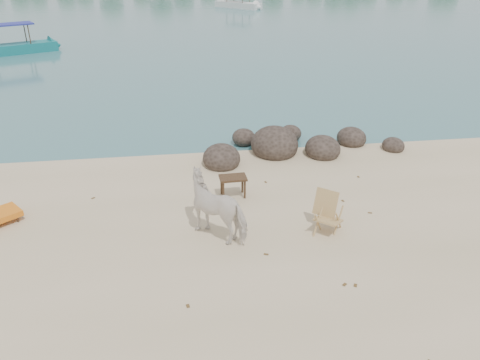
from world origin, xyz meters
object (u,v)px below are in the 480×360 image
(boulders, at_px, (286,147))
(boat_near, at_px, (7,29))
(deck_chair, at_px, (329,216))
(cow, at_px, (220,207))
(side_table, at_px, (233,188))

(boulders, relative_size, boat_near, 1.08)
(deck_chair, relative_size, boat_near, 0.15)
(deck_chair, height_order, boat_near, boat_near)
(cow, bearing_deg, boulders, -168.63)
(boat_near, bearing_deg, side_table, -88.21)
(boulders, xyz_separation_m, boat_near, (-12.92, 17.55, 1.21))
(boat_near, bearing_deg, cow, -91.10)
(boulders, height_order, deck_chair, deck_chair)
(cow, height_order, side_table, cow)
(cow, height_order, deck_chair, cow)
(boulders, height_order, boat_near, boat_near)
(boulders, bearing_deg, cow, -119.91)
(cow, height_order, boat_near, boat_near)
(boulders, xyz_separation_m, side_table, (-1.97, -2.64, 0.07))
(side_table, bearing_deg, deck_chair, -48.91)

